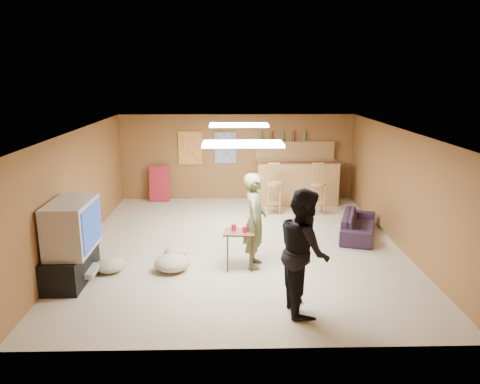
{
  "coord_description": "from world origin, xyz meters",
  "views": [
    {
      "loc": [
        -0.21,
        -8.45,
        3.18
      ],
      "look_at": [
        0.0,
        0.2,
        1.0
      ],
      "focal_mm": 35.0,
      "sensor_mm": 36.0,
      "label": 1
    }
  ],
  "objects_px": {
    "bar_counter": "(297,182)",
    "person_olive": "(255,221)",
    "tv_body": "(72,226)",
    "person_black": "(304,251)",
    "tray_table": "(240,250)",
    "sofa": "(358,225)"
  },
  "relations": [
    {
      "from": "bar_counter",
      "to": "person_black",
      "type": "relative_size",
      "value": 1.16
    },
    {
      "from": "tray_table",
      "to": "tv_body",
      "type": "bearing_deg",
      "value": -171.82
    },
    {
      "from": "tv_body",
      "to": "tray_table",
      "type": "height_order",
      "value": "tv_body"
    },
    {
      "from": "tv_body",
      "to": "sofa",
      "type": "height_order",
      "value": "tv_body"
    },
    {
      "from": "sofa",
      "to": "tray_table",
      "type": "height_order",
      "value": "tray_table"
    },
    {
      "from": "person_olive",
      "to": "tray_table",
      "type": "relative_size",
      "value": 2.44
    },
    {
      "from": "person_olive",
      "to": "sofa",
      "type": "relative_size",
      "value": 1.02
    },
    {
      "from": "person_olive",
      "to": "person_black",
      "type": "bearing_deg",
      "value": -151.98
    },
    {
      "from": "bar_counter",
      "to": "person_black",
      "type": "distance_m",
      "value": 5.56
    },
    {
      "from": "tv_body",
      "to": "tray_table",
      "type": "relative_size",
      "value": 1.66
    },
    {
      "from": "tv_body",
      "to": "person_black",
      "type": "height_order",
      "value": "person_black"
    },
    {
      "from": "person_olive",
      "to": "person_black",
      "type": "relative_size",
      "value": 0.94
    },
    {
      "from": "tv_body",
      "to": "bar_counter",
      "type": "xyz_separation_m",
      "value": [
        4.15,
        4.45,
        -0.35
      ]
    },
    {
      "from": "bar_counter",
      "to": "person_olive",
      "type": "height_order",
      "value": "person_olive"
    },
    {
      "from": "sofa",
      "to": "tv_body",
      "type": "bearing_deg",
      "value": 129.68
    },
    {
      "from": "tv_body",
      "to": "person_black",
      "type": "bearing_deg",
      "value": -16.99
    },
    {
      "from": "tv_body",
      "to": "sofa",
      "type": "distance_m",
      "value": 5.46
    },
    {
      "from": "person_black",
      "to": "sofa",
      "type": "distance_m",
      "value": 3.48
    },
    {
      "from": "bar_counter",
      "to": "person_olive",
      "type": "distance_m",
      "value": 4.17
    },
    {
      "from": "tv_body",
      "to": "bar_counter",
      "type": "height_order",
      "value": "tv_body"
    },
    {
      "from": "bar_counter",
      "to": "person_olive",
      "type": "xyz_separation_m",
      "value": [
        -1.28,
        -3.96,
        0.26
      ]
    },
    {
      "from": "bar_counter",
      "to": "tray_table",
      "type": "relative_size",
      "value": 3.02
    }
  ]
}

